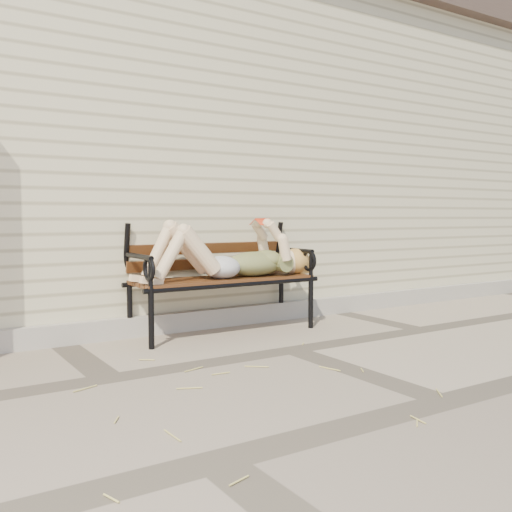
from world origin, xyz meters
TOP-DOWN VIEW (x-y plane):
  - ground at (0.00, 0.00)m, footprint 80.00×80.00m
  - house_wall at (0.00, 3.00)m, footprint 8.00×4.00m
  - house_roof at (0.00, 3.00)m, footprint 8.30×4.30m
  - foundation_strip at (0.00, 0.97)m, footprint 8.00×0.10m
  - garden_bench at (-0.11, 0.83)m, footprint 1.53×0.61m
  - reading_woman at (-0.09, 0.71)m, footprint 1.44×0.33m
  - straw_scatter at (-1.16, -0.64)m, footprint 3.00×1.69m

SIDE VIEW (x-z plane):
  - ground at x=0.00m, z-range 0.00..0.00m
  - straw_scatter at x=-1.16m, z-range 0.00..0.01m
  - foundation_strip at x=0.00m, z-range 0.00..0.15m
  - garden_bench at x=-0.11m, z-range 0.06..1.05m
  - reading_woman at x=-0.09m, z-range 0.36..0.82m
  - house_wall at x=0.00m, z-range 0.00..3.00m
  - house_roof at x=0.00m, z-range 3.00..3.30m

